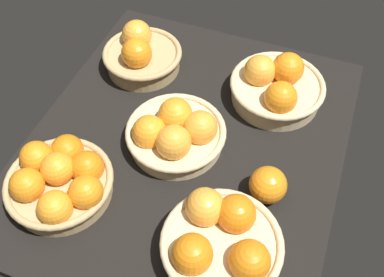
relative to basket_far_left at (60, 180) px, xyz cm
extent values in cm
cube|color=black|center=(21.80, -19.87, -5.80)|extent=(84.00, 72.00, 3.00)
cylinder|color=tan|center=(-0.32, 0.13, -2.11)|extent=(21.52, 21.52, 4.37)
torus|color=tan|center=(-0.32, 0.13, 0.07)|extent=(23.05, 23.05, 1.54)
sphere|color=orange|center=(1.24, 0.66, 2.38)|extent=(7.18, 7.18, 7.18)
sphere|color=orange|center=(4.18, -4.49, 1.47)|extent=(7.18, 7.18, 7.18)
sphere|color=orange|center=(-4.35, 4.52, 2.03)|extent=(7.18, 7.18, 7.18)
sphere|color=orange|center=(2.48, 6.81, 1.71)|extent=(7.18, 7.18, 7.18)
sphere|color=orange|center=(-6.56, -3.19, 1.23)|extent=(7.18, 7.18, 7.18)
sphere|color=orange|center=(-1.35, -7.30, 1.57)|extent=(7.18, 7.18, 7.18)
sphere|color=orange|center=(6.83, 2.03, 0.97)|extent=(7.18, 7.18, 7.18)
cylinder|color=#D3BC8C|center=(-1.82, -36.46, -1.53)|extent=(21.95, 21.95, 5.53)
torus|color=#D3BC8C|center=(-1.82, -36.46, 1.24)|extent=(23.53, 23.53, 1.58)
sphere|color=orange|center=(4.08, -37.31, 2.89)|extent=(7.80, 7.80, 7.80)
sphere|color=orange|center=(-6.45, -32.24, 2.63)|extent=(7.80, 7.80, 7.80)
sphere|color=orange|center=(-3.96, -42.30, 2.66)|extent=(7.80, 7.80, 7.80)
sphere|color=#F49E33|center=(3.27, -31.22, 2.93)|extent=(7.80, 7.80, 7.80)
cylinder|color=#D3BC8C|center=(43.28, -36.06, -1.76)|extent=(22.24, 22.24, 5.07)
torus|color=#D3BC8C|center=(43.28, -36.06, 0.77)|extent=(23.76, 23.76, 1.52)
sphere|color=#F49E33|center=(44.25, -30.99, 2.74)|extent=(8.04, 8.04, 8.04)
sphere|color=orange|center=(37.56, -37.96, 2.29)|extent=(8.04, 8.04, 8.04)
sphere|color=orange|center=(46.84, -37.33, 3.43)|extent=(8.04, 8.04, 8.04)
cylinder|color=tan|center=(42.04, 0.37, -1.82)|extent=(19.56, 19.56, 4.96)
torus|color=tan|center=(42.04, 0.37, 0.67)|extent=(21.13, 21.13, 1.57)
sphere|color=orange|center=(38.94, 0.23, 3.14)|extent=(8.03, 8.03, 8.03)
sphere|color=#F49E33|center=(46.05, 3.60, 2.73)|extent=(8.03, 8.03, 8.03)
cylinder|color=#D3BC8C|center=(21.06, -17.76, -2.16)|extent=(21.75, 21.75, 4.28)
torus|color=#D3BC8C|center=(21.06, -17.76, -0.02)|extent=(23.31, 23.31, 1.56)
sphere|color=orange|center=(23.69, -16.66, 2.39)|extent=(7.99, 7.99, 7.99)
sphere|color=#F49E33|center=(16.33, -19.22, 2.13)|extent=(7.99, 7.99, 7.99)
sphere|color=#F49E33|center=(22.53, -23.19, 1.82)|extent=(7.99, 7.99, 7.99)
sphere|color=orange|center=(17.58, -12.82, 1.37)|extent=(7.99, 7.99, 7.99)
sphere|color=orange|center=(14.62, -41.24, -0.26)|extent=(8.08, 8.08, 8.08)
camera|label=1|loc=(-36.54, -43.66, 77.88)|focal=40.89mm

